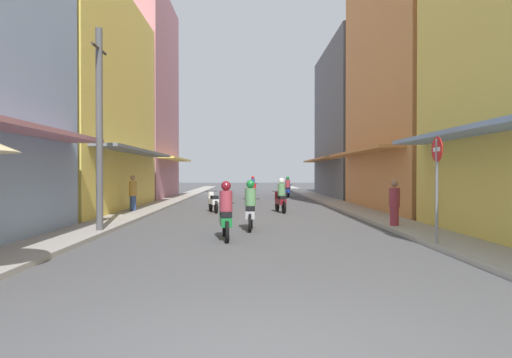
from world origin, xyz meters
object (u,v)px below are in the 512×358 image
at_px(motorbike_white, 213,201).
at_px(motorbike_silver, 251,208).
at_px(pedestrian_midway, 133,194).
at_px(street_sign_no_entry, 437,176).
at_px(motorbike_blue, 288,188).
at_px(motorbike_red, 253,186).
at_px(utility_pole, 99,129).
at_px(pedestrian_crossing, 394,205).
at_px(motorbike_maroon, 281,197).
at_px(motorbike_green, 226,213).

distance_m(motorbike_white, motorbike_silver, 6.77).
height_order(pedestrian_midway, street_sign_no_entry, street_sign_no_entry).
height_order(motorbike_blue, motorbike_red, same).
distance_m(motorbike_white, street_sign_no_entry, 11.90).
height_order(motorbike_silver, motorbike_red, same).
distance_m(motorbike_white, pedestrian_midway, 3.58).
bearing_deg(utility_pole, pedestrian_crossing, 6.32).
distance_m(motorbike_red, utility_pole, 25.61).
height_order(motorbike_red, street_sign_no_entry, street_sign_no_entry).
xyz_separation_m(motorbike_white, motorbike_silver, (1.68, -6.55, 0.20)).
relative_size(utility_pole, street_sign_no_entry, 2.27).
height_order(motorbike_silver, street_sign_no_entry, street_sign_no_entry).
bearing_deg(motorbike_white, motorbike_maroon, -3.15).
bearing_deg(motorbike_silver, motorbike_blue, 81.37).
bearing_deg(motorbike_maroon, pedestrian_crossing, -63.40).
relative_size(motorbike_silver, motorbike_maroon, 1.01).
height_order(motorbike_red, pedestrian_midway, pedestrian_midway).
bearing_deg(motorbike_red, pedestrian_crossing, -80.10).
bearing_deg(motorbike_red, motorbike_blue, -65.42).
height_order(utility_pole, street_sign_no_entry, utility_pole).
relative_size(motorbike_silver, street_sign_no_entry, 0.68).
bearing_deg(motorbike_maroon, utility_pole, -128.56).
distance_m(pedestrian_midway, utility_pole, 7.27).
bearing_deg(utility_pole, pedestrian_midway, 96.34).
distance_m(utility_pole, street_sign_no_entry, 9.32).
bearing_deg(motorbike_green, motorbike_red, 87.67).
bearing_deg(pedestrian_midway, motorbike_white, 9.90).
bearing_deg(pedestrian_crossing, motorbike_silver, -179.27).
relative_size(motorbike_blue, pedestrian_midway, 1.06).
xyz_separation_m(motorbike_white, motorbike_red, (2.06, 17.55, 0.20)).
height_order(pedestrian_crossing, pedestrian_midway, pedestrian_midway).
bearing_deg(pedestrian_midway, motorbike_silver, -48.85).
bearing_deg(motorbike_silver, motorbike_white, 104.40).
relative_size(motorbike_silver, motorbike_green, 1.00).
height_order(pedestrian_crossing, street_sign_no_entry, street_sign_no_entry).
bearing_deg(street_sign_no_entry, motorbike_silver, 140.74).
distance_m(motorbike_green, motorbike_maroon, 8.73).
relative_size(motorbike_white, utility_pole, 0.29).
relative_size(motorbike_green, street_sign_no_entry, 0.68).
relative_size(motorbike_maroon, utility_pole, 0.30).
relative_size(motorbike_white, motorbike_red, 0.98).
relative_size(motorbike_white, motorbike_silver, 0.97).
bearing_deg(motorbike_silver, motorbike_red, 89.10).
bearing_deg(motorbike_green, utility_pole, 162.89).
relative_size(motorbike_blue, motorbike_maroon, 1.00).
bearing_deg(utility_pole, motorbike_green, -17.11).
bearing_deg(street_sign_no_entry, motorbike_red, 98.26).
bearing_deg(street_sign_no_entry, motorbike_blue, 94.00).
bearing_deg(motorbike_blue, motorbike_red, 114.58).
bearing_deg(motorbike_green, motorbike_blue, 80.39).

